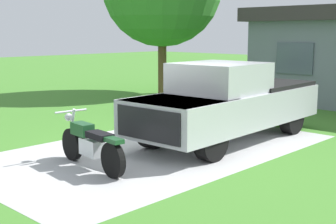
# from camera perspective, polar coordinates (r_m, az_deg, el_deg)

# --- Properties ---
(ground_plane) EXTENTS (80.00, 80.00, 0.00)m
(ground_plane) POSITION_cam_1_polar(r_m,az_deg,el_deg) (10.51, -1.32, -4.59)
(ground_plane) COLOR #43812C
(driveway_pad) EXTENTS (4.65, 8.07, 0.01)m
(driveway_pad) POSITION_cam_1_polar(r_m,az_deg,el_deg) (10.50, -1.32, -4.57)
(driveway_pad) COLOR #B6B6B6
(driveway_pad) RESTS_ON ground
(motorcycle) EXTENTS (2.21, 0.70, 1.09)m
(motorcycle) POSITION_cam_1_polar(r_m,az_deg,el_deg) (9.10, -9.44, -3.91)
(motorcycle) COLOR black
(motorcycle) RESTS_ON ground
(pickup_truck) EXTENTS (2.20, 5.69, 1.90)m
(pickup_truck) POSITION_cam_1_polar(r_m,az_deg,el_deg) (11.37, 7.54, 1.32)
(pickup_truck) COLOR black
(pickup_truck) RESTS_ON ground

